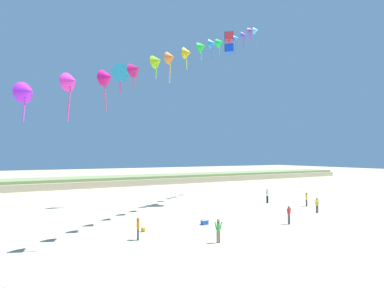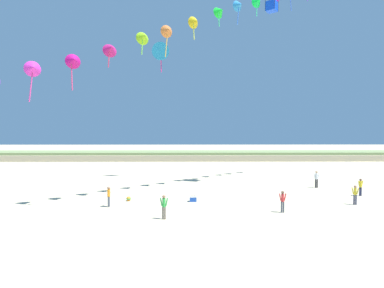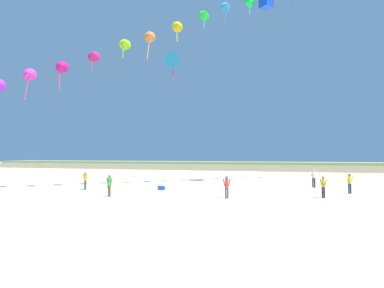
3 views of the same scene
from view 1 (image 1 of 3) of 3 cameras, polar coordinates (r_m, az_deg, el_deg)
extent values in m
plane|color=#C1B28E|center=(22.65, 19.85, -16.99)|extent=(240.00, 240.00, 0.00)
cube|color=tan|center=(61.93, -13.82, -6.99)|extent=(120.00, 9.57, 1.18)
cube|color=#7A8E56|center=(61.87, -13.81, -6.29)|extent=(120.00, 8.14, 0.68)
cylinder|color=#282D4C|center=(37.25, 20.95, -10.45)|extent=(0.11, 0.11, 0.78)
cylinder|color=#282D4C|center=(37.38, 21.03, -10.42)|extent=(0.11, 0.11, 0.78)
cylinder|color=yellow|center=(37.22, 20.97, -9.42)|extent=(0.21, 0.21, 0.56)
cylinder|color=yellow|center=(37.06, 20.86, -9.39)|extent=(0.20, 0.13, 0.53)
cylinder|color=yellow|center=(37.38, 21.08, -9.32)|extent=(0.20, 0.13, 0.53)
sphere|color=brown|center=(37.18, 20.97, -8.82)|extent=(0.21, 0.21, 0.21)
cylinder|color=#726656|center=(20.95, 4.85, -17.22)|extent=(0.12, 0.12, 0.80)
cylinder|color=#726656|center=(21.00, 5.23, -17.18)|extent=(0.12, 0.12, 0.80)
cylinder|color=green|center=(20.81, 5.03, -15.38)|extent=(0.21, 0.21, 0.57)
cylinder|color=green|center=(20.73, 4.55, -15.31)|extent=(0.20, 0.12, 0.54)
cylinder|color=green|center=(20.87, 5.51, -15.22)|extent=(0.20, 0.12, 0.54)
sphere|color=#9E7051|center=(20.72, 5.03, -14.31)|extent=(0.22, 0.22, 0.22)
cylinder|color=black|center=(38.46, 14.25, -10.19)|extent=(0.13, 0.13, 0.88)
cylinder|color=black|center=(38.36, 14.07, -10.21)|extent=(0.13, 0.13, 0.88)
cylinder|color=white|center=(38.31, 14.15, -9.09)|extent=(0.23, 0.23, 0.62)
cylinder|color=white|center=(38.44, 14.38, -8.99)|extent=(0.21, 0.10, 0.59)
cylinder|color=white|center=(38.18, 13.92, -9.04)|extent=(0.21, 0.10, 0.59)
sphere|color=tan|center=(38.26, 14.14, -8.44)|extent=(0.24, 0.24, 0.24)
cylinder|color=#474C56|center=(21.81, -10.20, -16.62)|extent=(0.11, 0.11, 0.78)
cylinder|color=#474C56|center=(21.94, -10.30, -16.53)|extent=(0.11, 0.11, 0.78)
cylinder|color=orange|center=(21.72, -10.23, -14.87)|extent=(0.21, 0.21, 0.55)
cylinder|color=orange|center=(21.54, -10.11, -14.86)|extent=(0.09, 0.19, 0.53)
cylinder|color=orange|center=(21.88, -10.36, -14.66)|extent=(0.09, 0.19, 0.53)
sphere|color=#9E7051|center=(21.64, -10.23, -13.86)|extent=(0.21, 0.21, 0.21)
cylinder|color=#474C56|center=(27.43, 18.08, -13.54)|extent=(0.11, 0.11, 0.78)
cylinder|color=#474C56|center=(27.32, 17.89, -13.59)|extent=(0.11, 0.11, 0.78)
cylinder|color=red|center=(27.25, 17.97, -12.19)|extent=(0.21, 0.21, 0.55)
cylinder|color=red|center=(27.38, 18.21, -12.05)|extent=(0.19, 0.09, 0.52)
cylinder|color=red|center=(27.11, 17.73, -12.16)|extent=(0.19, 0.09, 0.52)
sphere|color=brown|center=(27.19, 17.96, -11.39)|extent=(0.21, 0.21, 0.21)
cylinder|color=#282D4C|center=(33.57, 22.61, -11.37)|extent=(0.11, 0.11, 0.77)
cylinder|color=#282D4C|center=(33.60, 22.84, -11.36)|extent=(0.11, 0.11, 0.77)
cylinder|color=yellow|center=(33.48, 22.71, -10.26)|extent=(0.20, 0.20, 0.55)
cylinder|color=yellow|center=(33.44, 22.42, -10.20)|extent=(0.19, 0.17, 0.52)
cylinder|color=yellow|center=(33.52, 23.00, -10.17)|extent=(0.19, 0.17, 0.52)
sphere|color=#9E7051|center=(33.43, 22.70, -9.61)|extent=(0.21, 0.21, 0.21)
cone|color=#A524F1|center=(17.53, -28.87, 8.68)|extent=(1.31, 1.19, 1.10)
cylinder|color=#CF39E5|center=(17.31, -29.36, 5.87)|extent=(0.14, 0.22, 1.32)
cone|color=#E730B7|center=(18.95, -21.96, 10.99)|extent=(1.31, 1.20, 1.11)
cylinder|color=#E5398E|center=(18.61, -22.38, 7.21)|extent=(0.25, 0.28, 2.12)
cone|color=#C51176|center=(20.75, -15.85, 12.11)|extent=(1.32, 1.20, 1.12)
cylinder|color=#E53970|center=(20.39, -16.19, 8.88)|extent=(0.16, 0.18, 1.98)
cone|color=#C51B6D|center=(22.93, -10.70, 13.82)|extent=(1.41, 1.35, 1.23)
cylinder|color=#E53962|center=(22.61, -10.97, 11.87)|extent=(0.18, 0.13, 1.23)
cone|color=#8DD01A|center=(25.47, -6.61, 15.41)|extent=(1.37, 1.27, 1.17)
cylinder|color=#7CE539|center=(25.11, -6.83, 13.66)|extent=(0.15, 0.12, 1.24)
cone|color=orange|center=(27.76, -4.03, 16.10)|extent=(1.31, 1.16, 1.12)
cylinder|color=gold|center=(27.27, -4.22, 13.64)|extent=(0.26, 0.28, 2.11)
cone|color=gold|center=(30.36, -0.87, 16.98)|extent=(1.33, 1.25, 1.13)
cylinder|color=#DAE539|center=(29.95, -1.03, 15.39)|extent=(0.15, 0.13, 1.41)
cone|color=#18E02F|center=(33.04, 1.90, 18.07)|extent=(1.40, 1.35, 1.20)
cylinder|color=#39E576|center=(32.64, 1.77, 16.76)|extent=(0.14, 0.13, 1.24)
cone|color=#2985CD|center=(35.21, 3.95, 18.53)|extent=(1.30, 1.19, 1.10)
cylinder|color=#3970E5|center=(34.71, 3.84, 16.93)|extent=(0.24, 0.19, 1.74)
cone|color=#0EEB44|center=(38.20, 5.37, 18.69)|extent=(1.34, 1.19, 1.16)
cylinder|color=#39E58C|center=(37.76, 5.28, 17.50)|extent=(0.11, 0.11, 1.34)
cone|color=purple|center=(40.70, 7.58, 19.03)|extent=(1.34, 1.21, 1.14)
cylinder|color=#C239E5|center=(40.25, 7.51, 17.91)|extent=(0.16, 0.21, 1.36)
cone|color=#2B8DED|center=(43.48, 8.37, 19.28)|extent=(1.37, 1.28, 1.18)
cylinder|color=blue|center=(42.92, 8.30, 17.83)|extent=(0.31, 0.12, 2.00)
cone|color=#5E3CDC|center=(46.41, 9.88, 19.71)|extent=(1.33, 1.27, 1.13)
cylinder|color=#8639E5|center=(45.89, 9.82, 18.56)|extent=(0.11, 0.28, 1.66)
cone|color=purple|center=(48.77, 11.13, 20.45)|extent=(1.40, 1.36, 1.20)
cylinder|color=#BF39E5|center=(48.31, 11.08, 19.54)|extent=(0.18, 0.22, 1.34)
cone|color=#46D3EC|center=(51.46, 12.08, 20.37)|extent=(1.30, 1.15, 1.10)
cylinder|color=#39A1E5|center=(50.88, 12.03, 19.20)|extent=(0.14, 0.15, 1.92)
cone|color=#2391C4|center=(37.12, -13.50, 13.14)|extent=(2.27, 1.38, 2.24)
cone|color=#E52D83|center=(37.12, -13.50, 13.17)|extent=(1.25, 0.80, 1.24)
cylinder|color=#E52D83|center=(36.77, -13.52, 10.99)|extent=(0.15, 0.25, 2.22)
cube|color=blue|center=(39.12, 7.07, 17.53)|extent=(1.44, 1.44, 1.00)
cube|color=#E52D44|center=(39.65, 7.06, 19.59)|extent=(1.44, 1.44, 1.00)
cylinder|color=black|center=(38.90, 7.85, 18.84)|extent=(0.04, 0.04, 2.51)
cylinder|color=black|center=(39.86, 7.85, 18.31)|extent=(0.04, 0.04, 2.51)
cylinder|color=black|center=(39.87, 6.30, 18.30)|extent=(0.04, 0.04, 2.51)
cylinder|color=black|center=(38.91, 6.25, 18.82)|extent=(0.04, 0.04, 2.51)
cube|color=blue|center=(26.12, 2.41, -14.70)|extent=(0.56, 0.40, 0.36)
cube|color=white|center=(26.07, 2.41, -14.25)|extent=(0.58, 0.41, 0.06)
cylinder|color=black|center=(26.06, 2.41, -14.12)|extent=(0.45, 0.03, 0.03)
sphere|color=orange|center=(24.10, -9.27, -15.74)|extent=(0.36, 0.36, 0.36)
cylinder|color=green|center=(24.10, -9.27, -15.74)|extent=(0.36, 0.36, 0.09)
camera|label=2|loc=(13.26, 72.04, -1.37)|focal=28.00mm
camera|label=3|loc=(23.64, 66.42, -7.90)|focal=28.00mm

